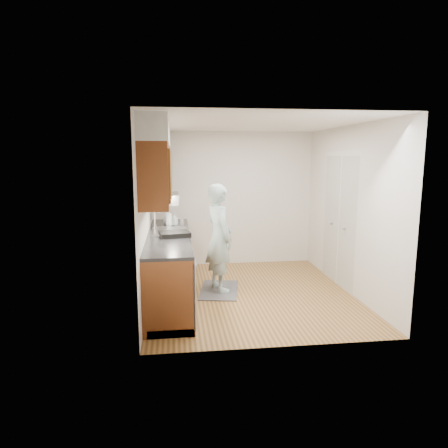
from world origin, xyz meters
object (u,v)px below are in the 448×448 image
at_px(person, 219,231).
at_px(dish_rack, 175,234).
at_px(soap_bottle_a, 169,217).
at_px(soap_bottle_c, 167,219).
at_px(soap_bottle_b, 174,219).
at_px(steel_can, 182,222).

height_order(person, dish_rack, person).
height_order(soap_bottle_a, soap_bottle_c, soap_bottle_a).
relative_size(soap_bottle_a, dish_rack, 0.70).
relative_size(soap_bottle_b, soap_bottle_c, 1.15).
bearing_deg(dish_rack, steel_can, 72.65).
height_order(soap_bottle_a, steel_can, soap_bottle_a).
distance_m(soap_bottle_a, soap_bottle_b, 0.15).
xyz_separation_m(soap_bottle_a, dish_rack, (0.09, -0.87, -0.11)).
bearing_deg(soap_bottle_b, person, -43.43).
distance_m(person, soap_bottle_b, 0.92).
height_order(person, steel_can, person).
relative_size(person, soap_bottle_a, 6.41).
distance_m(person, steel_can, 0.73).
distance_m(soap_bottle_b, dish_rack, 0.98).
bearing_deg(person, soap_bottle_c, 27.49).
bearing_deg(soap_bottle_b, steel_can, -48.04).
bearing_deg(soap_bottle_b, dish_rack, -89.99).
height_order(soap_bottle_b, soap_bottle_c, soap_bottle_b).
xyz_separation_m(steel_can, dish_rack, (-0.12, -0.84, -0.03)).
xyz_separation_m(person, soap_bottle_b, (-0.66, 0.63, 0.09)).
relative_size(soap_bottle_a, soap_bottle_b, 1.53).
bearing_deg(dish_rack, soap_bottle_c, 87.42).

